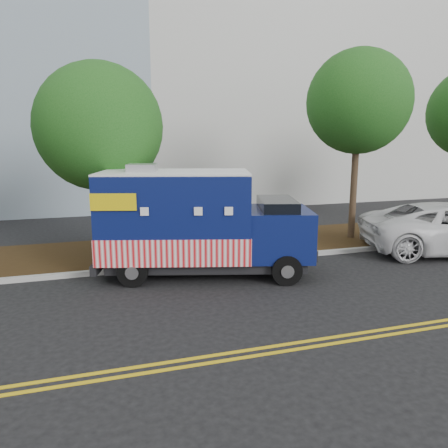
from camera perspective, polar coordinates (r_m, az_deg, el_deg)
name	(u,v)px	position (r m, az deg, el deg)	size (l,w,h in m)	color
ground	(148,285)	(12.62, -9.89, -7.87)	(120.00, 120.00, 0.00)	black
curb	(142,269)	(13.92, -10.67, -5.75)	(120.00, 0.18, 0.15)	#9E9E99
mulch_strip	(135,252)	(15.93, -11.58, -3.60)	(120.00, 4.00, 0.15)	black
centerline_near	(180,361)	(8.57, -5.76, -17.32)	(120.00, 0.10, 0.01)	gold
centerline_far	(183,367)	(8.36, -5.40, -18.11)	(120.00, 0.10, 0.01)	gold
tree_b	(99,127)	(15.57, -15.99, 12.08)	(4.27, 4.27, 6.58)	#38281C
tree_c	(359,102)	(17.95, 17.18, 14.97)	(3.94, 3.94, 7.40)	#38281C
sign_post	(100,233)	(14.04, -15.87, -1.09)	(0.06, 0.06, 2.40)	#473828
food_truck	(194,226)	(13.03, -3.90, -0.21)	(6.71, 3.91, 3.34)	black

